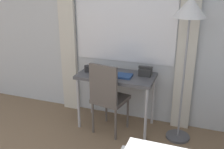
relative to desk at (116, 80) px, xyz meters
The scene contains 7 objects.
wall_back_with_window 0.76m from the desk, 100.11° to the left, with size 5.24×0.13×2.70m.
desk is the anchor object (origin of this frame).
desk_chair 0.26m from the desk, 100.68° to the right, with size 0.46×0.46×0.97m.
standing_lamp 1.18m from the desk, ahead, with size 0.36×0.36×1.76m.
telephone 0.40m from the desk, 15.89° to the left, with size 0.18×0.14×0.12m.
book 0.14m from the desk, 25.78° to the right, with size 0.26×0.19×0.02m.
mug 0.42m from the desk, behind, with size 0.09×0.09×0.09m.
Camera 1 is at (1.11, -0.16, 1.94)m, focal length 42.00 mm.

